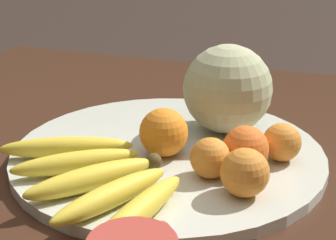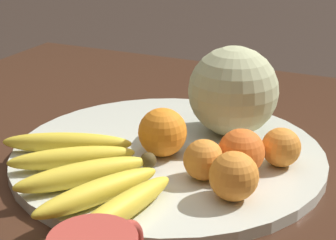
% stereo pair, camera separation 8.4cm
% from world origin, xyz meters
% --- Properties ---
extents(kitchen_table, '(1.31, 1.17, 0.72)m').
position_xyz_m(kitchen_table, '(0.00, 0.00, 0.63)').
color(kitchen_table, '#3D2316').
rests_on(kitchen_table, ground_plane).
extents(fruit_bowl, '(0.48, 0.48, 0.02)m').
position_xyz_m(fruit_bowl, '(0.03, -0.04, 0.72)').
color(fruit_bowl, beige).
rests_on(fruit_bowl, kitchen_table).
extents(melon, '(0.14, 0.14, 0.14)m').
position_xyz_m(melon, '(-0.03, -0.15, 0.80)').
color(melon, '#B2B789').
rests_on(melon, fruit_bowl).
extents(banana_bunch, '(0.30, 0.29, 0.03)m').
position_xyz_m(banana_bunch, '(0.09, 0.10, 0.75)').
color(banana_bunch, '#473819').
rests_on(banana_bunch, fruit_bowl).
extents(orange_front_left, '(0.06, 0.06, 0.06)m').
position_xyz_m(orange_front_left, '(-0.10, 0.05, 0.76)').
color(orange_front_left, orange).
rests_on(orange_front_left, fruit_bowl).
extents(orange_front_right, '(0.06, 0.06, 0.06)m').
position_xyz_m(orange_front_right, '(-0.05, 0.02, 0.76)').
color(orange_front_right, orange).
rests_on(orange_front_right, fruit_bowl).
extents(orange_mid_center, '(0.07, 0.07, 0.07)m').
position_xyz_m(orange_mid_center, '(0.03, -0.03, 0.77)').
color(orange_mid_center, orange).
rests_on(orange_mid_center, fruit_bowl).
extents(orange_back_left, '(0.06, 0.06, 0.06)m').
position_xyz_m(orange_back_left, '(-0.13, -0.07, 0.76)').
color(orange_back_left, orange).
rests_on(orange_back_left, fruit_bowl).
extents(orange_back_right, '(0.07, 0.07, 0.07)m').
position_xyz_m(orange_back_right, '(-0.09, -0.02, 0.76)').
color(orange_back_right, orange).
rests_on(orange_back_right, fruit_bowl).
extents(produce_tag, '(0.10, 0.08, 0.00)m').
position_xyz_m(produce_tag, '(-0.05, -0.04, 0.73)').
color(produce_tag, white).
rests_on(produce_tag, fruit_bowl).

